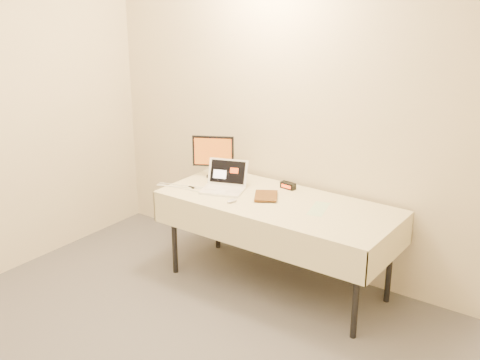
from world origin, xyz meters
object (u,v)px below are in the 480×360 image
Objects in this scene: laptop at (225,183)px; book at (255,183)px; table at (278,209)px; monitor at (213,153)px.

book is at bearing -22.42° from laptop.
laptop is at bearing 146.92° from book.
book is (-0.19, -0.04, 0.18)m from table.
monitor reaches higher than laptop.
table is 0.82m from monitor.
table is 4.48× the size of laptop.
book reaches higher than table.
laptop is at bearing -63.74° from monitor.
laptop is 0.31m from book.
monitor is at bearing 124.94° from laptop.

